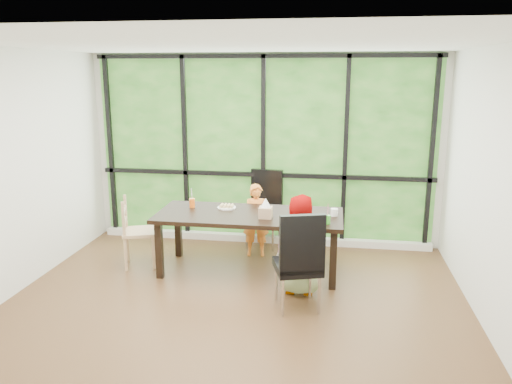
# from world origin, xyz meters

# --- Properties ---
(ground) EXTENTS (5.00, 5.00, 0.00)m
(ground) POSITION_xyz_m (0.00, 0.00, 0.00)
(ground) COLOR black
(ground) RESTS_ON ground
(back_wall) EXTENTS (5.00, 0.00, 5.00)m
(back_wall) POSITION_xyz_m (0.00, 2.25, 1.35)
(back_wall) COLOR silver
(back_wall) RESTS_ON ground
(foliage_backdrop) EXTENTS (4.80, 0.02, 2.65)m
(foliage_backdrop) POSITION_xyz_m (0.00, 2.23, 1.35)
(foliage_backdrop) COLOR #1F4C17
(foliage_backdrop) RESTS_ON back_wall
(window_mullions) EXTENTS (4.80, 0.06, 2.65)m
(window_mullions) POSITION_xyz_m (0.00, 2.19, 1.35)
(window_mullions) COLOR black
(window_mullions) RESTS_ON back_wall
(window_sill) EXTENTS (4.80, 0.12, 0.10)m
(window_sill) POSITION_xyz_m (0.00, 2.15, 0.05)
(window_sill) COLOR silver
(window_sill) RESTS_ON ground
(dining_table) EXTENTS (2.32, 1.07, 0.75)m
(dining_table) POSITION_xyz_m (-0.01, 1.02, 0.38)
(dining_table) COLOR black
(dining_table) RESTS_ON ground
(chair_window_leather) EXTENTS (0.51, 0.51, 1.08)m
(chair_window_leather) POSITION_xyz_m (0.03, 1.98, 0.54)
(chair_window_leather) COLOR black
(chair_window_leather) RESTS_ON ground
(chair_interior_leather) EXTENTS (0.57, 0.57, 1.08)m
(chair_interior_leather) POSITION_xyz_m (0.66, 0.12, 0.54)
(chair_interior_leather) COLOR black
(chair_interior_leather) RESTS_ON ground
(chair_end_beech) EXTENTS (0.52, 0.53, 0.90)m
(chair_end_beech) POSITION_xyz_m (-1.43, 1.00, 0.45)
(chair_end_beech) COLOR tan
(chair_end_beech) RESTS_ON ground
(child_toddler) EXTENTS (0.39, 0.28, 0.99)m
(child_toddler) POSITION_xyz_m (-0.01, 1.60, 0.49)
(child_toddler) COLOR orange
(child_toddler) RESTS_ON ground
(child_older) EXTENTS (0.57, 0.38, 1.14)m
(child_older) POSITION_xyz_m (0.67, 0.49, 0.57)
(child_older) COLOR gray
(child_older) RESTS_ON ground
(placemat) EXTENTS (0.43, 0.32, 0.01)m
(placemat) POSITION_xyz_m (0.64, 0.81, 0.75)
(placemat) COLOR tan
(placemat) RESTS_ON dining_table
(plate_far) EXTENTS (0.24, 0.24, 0.01)m
(plate_far) POSITION_xyz_m (-0.33, 1.23, 0.76)
(plate_far) COLOR white
(plate_far) RESTS_ON dining_table
(plate_near) EXTENTS (0.22, 0.22, 0.01)m
(plate_near) POSITION_xyz_m (0.59, 0.82, 0.76)
(plate_near) COLOR white
(plate_near) RESTS_ON dining_table
(orange_cup) EXTENTS (0.07, 0.07, 0.11)m
(orange_cup) POSITION_xyz_m (-0.78, 1.20, 0.81)
(orange_cup) COLOR orange
(orange_cup) RESTS_ON dining_table
(green_cup) EXTENTS (0.07, 0.07, 0.10)m
(green_cup) POSITION_xyz_m (0.95, 0.74, 0.80)
(green_cup) COLOR green
(green_cup) RESTS_ON dining_table
(white_mug) EXTENTS (0.09, 0.09, 0.09)m
(white_mug) POSITION_xyz_m (1.02, 1.09, 0.79)
(white_mug) COLOR white
(white_mug) RESTS_ON dining_table
(tissue_box) EXTENTS (0.15, 0.15, 0.13)m
(tissue_box) POSITION_xyz_m (0.22, 0.88, 0.82)
(tissue_box) COLOR tan
(tissue_box) RESTS_ON dining_table
(crepe_rolls_far) EXTENTS (0.20, 0.12, 0.04)m
(crepe_rolls_far) POSITION_xyz_m (-0.33, 1.23, 0.78)
(crepe_rolls_far) COLOR tan
(crepe_rolls_far) RESTS_ON plate_far
(crepe_rolls_near) EXTENTS (0.05, 0.12, 0.04)m
(crepe_rolls_near) POSITION_xyz_m (0.59, 0.82, 0.78)
(crepe_rolls_near) COLOR tan
(crepe_rolls_near) RESTS_ON plate_near
(straw_white) EXTENTS (0.01, 0.04, 0.20)m
(straw_white) POSITION_xyz_m (-0.78, 1.20, 0.90)
(straw_white) COLOR white
(straw_white) RESTS_ON orange_cup
(straw_pink) EXTENTS (0.01, 0.04, 0.20)m
(straw_pink) POSITION_xyz_m (0.95, 0.74, 0.89)
(straw_pink) COLOR pink
(straw_pink) RESTS_ON green_cup
(tissue) EXTENTS (0.12, 0.12, 0.11)m
(tissue) POSITION_xyz_m (0.22, 0.88, 0.94)
(tissue) COLOR white
(tissue) RESTS_ON tissue_box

